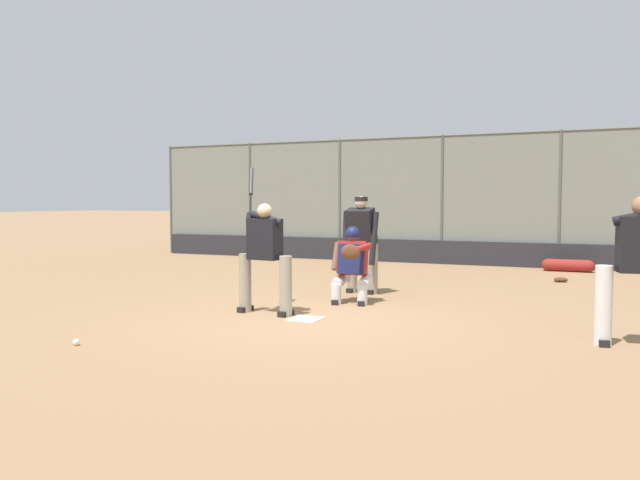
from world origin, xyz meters
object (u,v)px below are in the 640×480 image
Objects in this scene: batter_at_plate at (265,254)px; equipment_bag_dugout_side at (568,265)px; umpire_home at (361,241)px; fielding_glove_on_dirt at (560,280)px; catcher_behind_plate at (352,263)px; baseball_loose at (76,342)px; spare_bat_near_backstop at (361,274)px.

equipment_bag_dugout_side is at bearing -110.15° from batter_at_plate.
umpire_home reaches higher than fielding_glove_on_dirt.
catcher_behind_plate is 16.81× the size of baseball_loose.
umpire_home is 4.55m from fielding_glove_on_dirt.
umpire_home reaches higher than baseball_loose.
batter_at_plate is at bearing 63.16° from equipment_bag_dugout_side.
catcher_behind_plate is 1.06× the size of equipment_bag_dugout_side.
umpire_home is at bearing 44.01° from fielding_glove_on_dirt.
fielding_glove_on_dirt is 0.23× the size of equipment_bag_dugout_side.
umpire_home is at bearing -11.19° from spare_bat_near_backstop.
spare_bat_near_backstop is at bearing -64.93° from umpire_home.
batter_at_plate reaches higher than baseball_loose.
spare_bat_near_backstop is at bearing -94.91° from baseball_loose.
umpire_home is 6.20m from equipment_bag_dugout_side.
batter_at_plate is 2.56m from umpire_home.
catcher_behind_plate is at bearing 54.37° from fielding_glove_on_dirt.
baseball_loose is (0.67, 7.75, 0.00)m from spare_bat_near_backstop.
catcher_behind_plate is 0.71× the size of umpire_home.
equipment_bag_dugout_side is (-0.07, -2.10, 0.10)m from fielding_glove_on_dirt.
batter_at_plate is at bearing 55.65° from fielding_glove_on_dirt.
spare_bat_near_backstop is at bearing 31.49° from equipment_bag_dugout_side.
equipment_bag_dugout_side is (-3.28, -5.20, -0.79)m from umpire_home.
umpire_home is at bearing -97.03° from batter_at_plate.
catcher_behind_plate is 1.66× the size of spare_bat_near_backstop.
catcher_behind_plate is at bearing -13.54° from spare_bat_near_backstop.
spare_bat_near_backstop is 4.19m from fielding_glove_on_dirt.
baseball_loose is (1.61, 5.13, -0.90)m from umpire_home.
baseball_loose is at bearing 64.65° from equipment_bag_dugout_side.
catcher_behind_plate is at bearing -113.61° from batter_at_plate.
umpire_home reaches higher than spare_bat_near_backstop.
batter_at_plate is 2.96m from baseball_loose.
spare_bat_near_backstop is 2.77× the size of fielding_glove_on_dirt.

